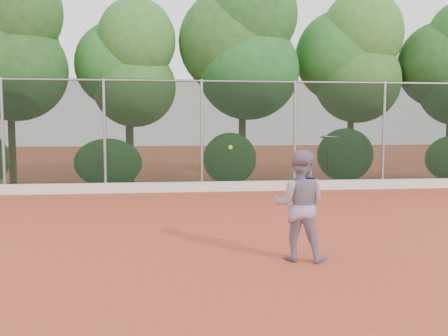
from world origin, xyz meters
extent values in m
plane|color=#AD4028|center=(0.00, 0.00, 0.00)|extent=(80.00, 80.00, 0.00)
cube|color=silver|center=(0.00, 6.82, 0.15)|extent=(24.00, 0.20, 0.30)
imported|color=gray|center=(0.92, -1.24, 0.86)|extent=(1.00, 0.89, 1.71)
cube|color=black|center=(0.00, 7.00, 1.75)|extent=(24.00, 0.01, 3.50)
cylinder|color=gray|center=(0.00, 7.00, 3.45)|extent=(24.00, 0.06, 0.06)
cylinder|color=gray|center=(-6.00, 7.00, 1.75)|extent=(0.09, 0.09, 3.50)
cylinder|color=gray|center=(-3.00, 7.00, 1.75)|extent=(0.09, 0.09, 3.50)
cylinder|color=gray|center=(0.00, 7.00, 1.75)|extent=(0.09, 0.09, 3.50)
cylinder|color=gray|center=(3.00, 7.00, 1.75)|extent=(0.09, 0.09, 3.50)
cylinder|color=gray|center=(6.00, 7.00, 1.75)|extent=(0.09, 0.09, 3.50)
cylinder|color=#43301A|center=(-6.30, 8.90, 1.45)|extent=(0.24, 0.24, 2.90)
ellipsoid|color=#2D5E24|center=(-6.10, 8.80, 3.90)|extent=(3.50, 2.90, 3.40)
ellipsoid|color=#2F752C|center=(-6.60, 9.10, 4.90)|extent=(3.80, 3.10, 3.70)
ellipsoid|color=#316426|center=(-6.00, 8.70, 5.80)|extent=(3.10, 2.60, 3.20)
cylinder|color=#3C2C17|center=(-2.40, 9.30, 1.20)|extent=(0.28, 0.28, 2.40)
ellipsoid|color=#28571E|center=(-2.20, 9.20, 3.40)|extent=(2.90, 2.40, 2.80)
ellipsoid|color=#215D1F|center=(-2.70, 9.50, 4.20)|extent=(3.20, 2.70, 3.10)
ellipsoid|color=#295E20|center=(-2.10, 9.00, 5.00)|extent=(2.70, 2.30, 2.90)
cylinder|color=#482A1B|center=(1.60, 9.00, 1.50)|extent=(0.26, 0.26, 3.00)
ellipsoid|color=#2A702A|center=(1.80, 8.90, 4.00)|extent=(3.60, 3.00, 3.50)
ellipsoid|color=#376F2A|center=(1.30, 9.20, 5.00)|extent=(3.90, 3.20, 3.80)
ellipsoid|color=#2F6E2A|center=(1.90, 8.80, 5.90)|extent=(3.20, 2.70, 3.30)
cylinder|color=#472E1B|center=(5.70, 9.20, 1.35)|extent=(0.24, 0.24, 2.70)
ellipsoid|color=#27531C|center=(5.90, 9.10, 3.70)|extent=(3.20, 2.70, 3.10)
ellipsoid|color=#20591E|center=(5.40, 9.40, 4.60)|extent=(3.50, 2.90, 3.40)
ellipsoid|color=#2C6020|center=(6.00, 9.00, 5.40)|extent=(3.00, 2.50, 3.10)
ellipsoid|color=#2C5F24|center=(9.10, 9.00, 4.30)|extent=(3.30, 2.80, 3.20)
ellipsoid|color=#2F722B|center=(-3.00, 7.80, 0.85)|extent=(2.20, 1.16, 1.60)
ellipsoid|color=#33722B|center=(1.00, 7.80, 0.95)|extent=(1.80, 1.04, 1.76)
ellipsoid|color=#255F24|center=(5.00, 7.80, 1.05)|extent=(2.00, 1.10, 1.84)
cylinder|color=black|center=(1.31, -1.38, 1.57)|extent=(0.04, 0.04, 0.29)
torus|color=black|center=(1.31, -1.44, 1.92)|extent=(0.32, 0.32, 0.03)
cylinder|color=#BACD3C|center=(1.31, -1.44, 1.92)|extent=(0.27, 0.27, 0.01)
sphere|color=yellow|center=(-0.14, -1.04, 1.75)|extent=(0.06, 0.06, 0.06)
camera|label=1|loc=(-1.14, -8.70, 2.11)|focal=40.00mm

